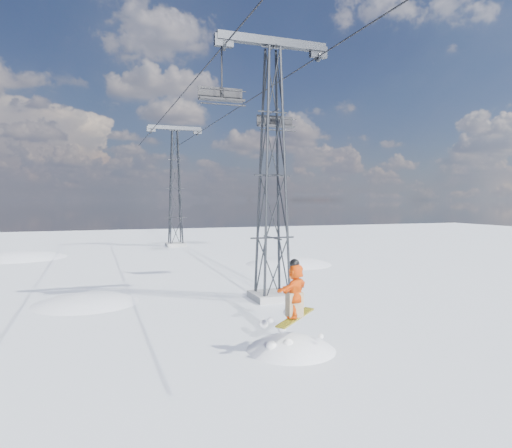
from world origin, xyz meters
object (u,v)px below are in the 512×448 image
object	(u,v)px
lift_tower_far	(175,189)
snowboarder_jump	(291,404)
lift_tower_near	(272,176)
lift_chair_near	(221,95)

from	to	relation	value
lift_tower_far	snowboarder_jump	xyz separation A→B (m)	(-2.04, -31.58, -7.11)
lift_tower_near	lift_chair_near	distance (m)	4.09
snowboarder_jump	lift_tower_far	bearing A→B (deg)	86.31
lift_chair_near	snowboarder_jump	bearing A→B (deg)	-88.66
lift_tower_near	lift_chair_near	xyz separation A→B (m)	(-2.20, 0.39, 3.43)
lift_tower_near	snowboarder_jump	bearing A→B (deg)	-107.19
lift_tower_far	lift_chair_near	world-z (taller)	lift_tower_far
snowboarder_jump	lift_chair_near	bearing A→B (deg)	91.34
lift_tower_near	lift_chair_near	size ratio (longest dim) A/B	4.68
lift_chair_near	lift_tower_far	bearing A→B (deg)	84.89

